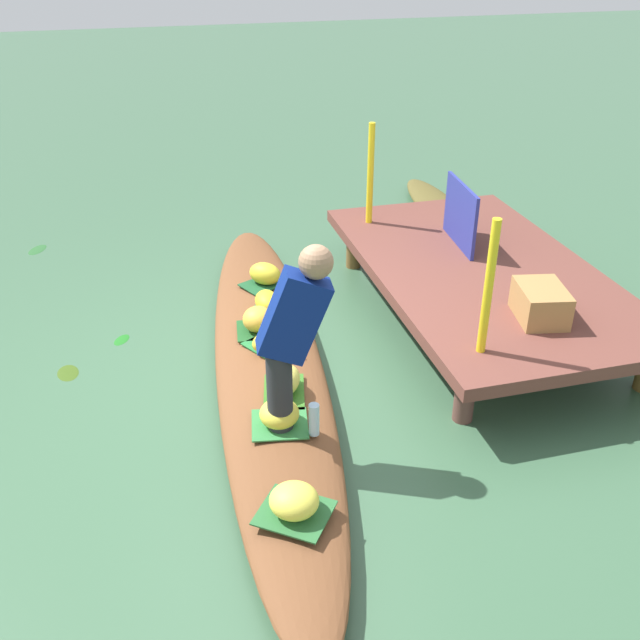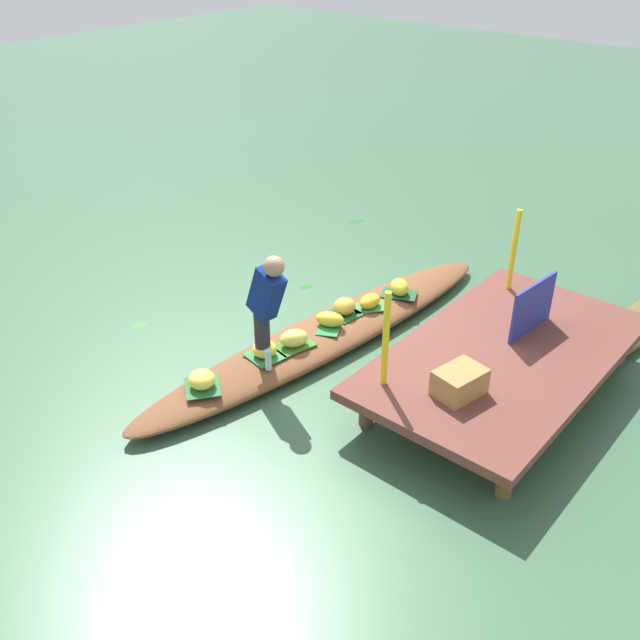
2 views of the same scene
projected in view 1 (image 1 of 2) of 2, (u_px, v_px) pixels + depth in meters
canal_water at (269, 377)px, 5.44m from camera, size 40.00×40.00×0.00m
dock_platform at (482, 274)px, 6.01m from camera, size 3.20×1.80×0.49m
vendor_boat at (269, 364)px, 5.38m from camera, size 5.19×1.34×0.23m
moored_boat at (446, 215)px, 8.13m from camera, size 2.52×0.65×0.17m
leaf_mat_0 at (294, 513)px, 3.88m from camera, size 0.49×0.50×0.01m
banana_bunch_0 at (294, 501)px, 3.84m from camera, size 0.34×0.35×0.18m
leaf_mat_1 at (285, 392)px, 4.86m from camera, size 0.47×0.35×0.01m
banana_bunch_1 at (284, 381)px, 4.81m from camera, size 0.37×0.33×0.19m
leaf_mat_2 at (267, 310)px, 5.87m from camera, size 0.47×0.44×0.01m
banana_bunch_2 at (267, 301)px, 5.83m from camera, size 0.29×0.19×0.16m
leaf_mat_3 at (265, 283)px, 6.29m from camera, size 0.42×0.49×0.01m
banana_bunch_3 at (265, 274)px, 6.24m from camera, size 0.35×0.36×0.19m
leaf_mat_4 at (272, 349)px, 5.33m from camera, size 0.50×0.42×0.01m
banana_bunch_4 at (271, 340)px, 5.29m from camera, size 0.30×0.36×0.17m
leaf_mat_5 at (280, 424)px, 4.55m from camera, size 0.38×0.40×0.01m
banana_bunch_5 at (279, 414)px, 4.51m from camera, size 0.36×0.36×0.17m
leaf_mat_6 at (259, 330)px, 5.58m from camera, size 0.37×0.37×0.01m
banana_bunch_6 at (258, 319)px, 5.53m from camera, size 0.31×0.30×0.20m
vendor_person at (293, 331)px, 4.20m from camera, size 0.23×0.47×1.23m
water_bottle at (314, 419)px, 4.42m from camera, size 0.07×0.07×0.22m
market_banner at (460, 215)px, 6.27m from camera, size 0.73×0.10×0.55m
railing_post_west at (370, 174)px, 6.63m from camera, size 0.06×0.06×0.94m
railing_post_east at (488, 288)px, 4.60m from camera, size 0.06×0.06×0.94m
produce_crate at (541, 303)px, 5.17m from camera, size 0.49×0.40×0.25m
drifting_plant_0 at (122, 340)px, 5.90m from camera, size 0.21×0.18×0.01m
drifting_plant_1 at (37, 250)px, 7.49m from camera, size 0.31×0.24×0.01m
drifting_plant_2 at (68, 373)px, 5.48m from camera, size 0.26×0.19×0.01m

